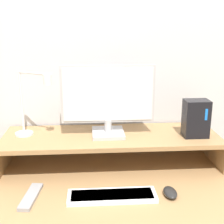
# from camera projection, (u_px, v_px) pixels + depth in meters

# --- Properties ---
(wall_back) EXTENTS (6.00, 0.05, 2.50)m
(wall_back) POSITION_uv_depth(u_px,v_px,m) (108.00, 60.00, 1.70)
(wall_back) COLOR silver
(wall_back) RESTS_ON ground_plane
(desk) EXTENTS (1.10, 0.74, 0.74)m
(desk) POSITION_uv_depth(u_px,v_px,m) (114.00, 222.00, 1.51)
(desk) COLOR #A87F51
(desk) RESTS_ON ground_plane
(monitor_shelf) EXTENTS (1.10, 0.36, 0.15)m
(monitor_shelf) POSITION_uv_depth(u_px,v_px,m) (111.00, 139.00, 1.60)
(monitor_shelf) COLOR #A87F51
(monitor_shelf) RESTS_ON desk
(monitor) EXTENTS (0.47, 0.18, 0.36)m
(monitor) POSITION_uv_depth(u_px,v_px,m) (108.00, 99.00, 1.55)
(monitor) COLOR #BCBCC1
(monitor) RESTS_ON monitor_shelf
(desk_lamp) EXTENTS (0.21, 0.15, 0.33)m
(desk_lamp) POSITION_uv_depth(u_px,v_px,m) (32.00, 105.00, 1.52)
(desk_lamp) COLOR silver
(desk_lamp) RESTS_ON monitor_shelf
(router_dock) EXTENTS (0.12, 0.09, 0.19)m
(router_dock) POSITION_uv_depth(u_px,v_px,m) (196.00, 118.00, 1.55)
(router_dock) COLOR black
(router_dock) RESTS_ON monitor_shelf
(keyboard) EXTENTS (0.37, 0.11, 0.02)m
(keyboard) POSITION_uv_depth(u_px,v_px,m) (112.00, 196.00, 1.30)
(keyboard) COLOR white
(keyboard) RESTS_ON desk
(mouse) EXTENTS (0.06, 0.10, 0.03)m
(mouse) POSITION_uv_depth(u_px,v_px,m) (170.00, 192.00, 1.32)
(mouse) COLOR black
(mouse) RESTS_ON desk
(remote_control) EXTENTS (0.08, 0.20, 0.02)m
(remote_control) POSITION_uv_depth(u_px,v_px,m) (31.00, 197.00, 1.30)
(remote_control) COLOR #99999E
(remote_control) RESTS_ON desk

